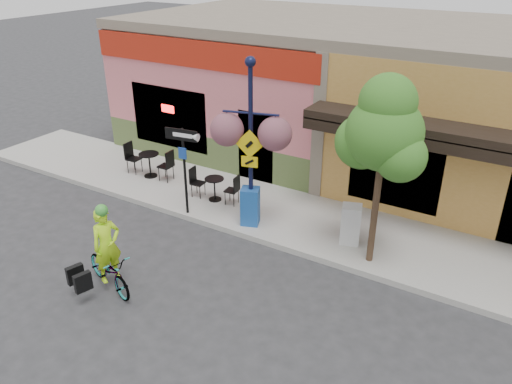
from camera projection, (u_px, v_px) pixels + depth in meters
ground at (291, 267)px, 11.44m from camera, size 90.00×90.00×0.00m
sidewalk at (327, 227)px, 12.94m from camera, size 24.00×3.00×0.15m
curb at (302, 253)px, 11.83m from camera, size 24.00×0.12×0.15m
building at (400, 96)px, 16.20m from camera, size 18.20×8.20×4.50m
bicycle at (109, 270)px, 10.58m from camera, size 1.76×1.04×0.88m
cyclist_rider at (108, 255)px, 10.38m from camera, size 0.56×0.70×1.66m
lamp_post at (251, 146)px, 12.00m from camera, size 1.47×0.90×4.29m
one_way_sign at (185, 172)px, 12.96m from camera, size 0.93×0.34×2.39m
cafe_set_left at (149, 162)px, 15.39m from camera, size 1.69×0.91×0.99m
cafe_set_right at (215, 186)px, 13.97m from camera, size 1.51×0.86×0.87m
newspaper_box_blue at (250, 206)px, 12.73m from camera, size 0.57×0.54×1.00m
newspaper_box_grey at (351, 224)px, 11.92m from camera, size 0.57×0.54×0.98m
street_tree at (379, 173)px, 10.49m from camera, size 1.71×1.71×4.34m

